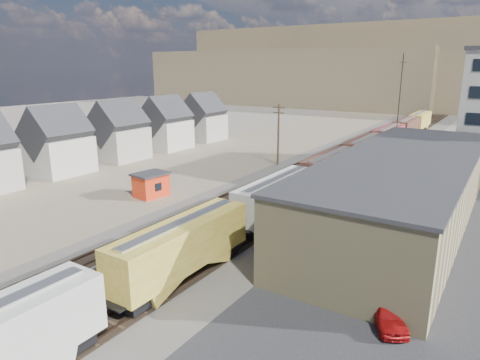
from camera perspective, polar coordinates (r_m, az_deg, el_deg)
The scene contains 13 objects.
ground at distance 34.61m, azimuth -15.95°, elevation -13.03°, with size 300.00×300.00×0.00m, color #6B6356.
ballast_bed at distance 75.25m, azimuth 13.64°, elevation 2.38°, with size 18.00×200.00×0.06m, color #4C4742.
dirt_yard at distance 75.59m, azimuth -3.42°, elevation 2.82°, with size 24.00×180.00×0.03m, color #71604D.
rail_tracks at distance 75.41m, azimuth 13.25°, elevation 2.49°, with size 11.40×200.00×0.24m.
freight_train at distance 65.26m, azimuth 14.34°, elevation 2.92°, with size 3.00×119.74×4.46m.
warehouse at distance 47.11m, azimuth 20.96°, elevation -1.12°, with size 12.40×40.40×7.25m.
utility_pole_north at distance 70.33m, azimuth 5.14°, elevation 6.25°, with size 2.20×0.32×10.00m.
radio_mast at distance 81.86m, azimuth 20.42°, elevation 9.31°, with size 1.20×0.16×18.00m.
townhouse_row at distance 73.81m, azimuth -19.37°, elevation 5.12°, with size 8.15×68.16×10.47m.
hills_north at distance 189.04m, azimuth 26.27°, elevation 12.96°, with size 265.00×80.00×32.00m.
maintenance_shed at distance 54.57m, azimuth -11.79°, elevation -0.59°, with size 3.77×4.57×3.05m.
parked_car_red at distance 29.74m, azimuth 18.98°, elevation -16.59°, with size 1.78×4.41×1.50m, color #A40F10.
parked_car_blue at distance 69.66m, azimuth 29.15°, elevation 0.53°, with size 2.66×5.77×1.60m, color navy.
Camera 1 is at (23.62, -19.65, 15.93)m, focal length 32.00 mm.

